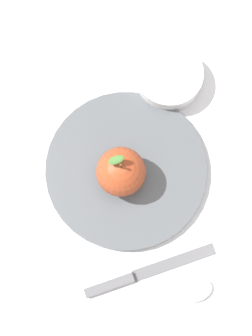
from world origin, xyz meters
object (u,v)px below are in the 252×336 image
(dinner_plate, at_px, (126,169))
(knife, at_px, (138,275))
(apple, at_px, (121,172))
(spoon, at_px, (187,294))
(side_bowl, at_px, (169,76))

(dinner_plate, relative_size, knife, 1.26)
(apple, bearing_deg, spoon, 169.60)
(side_bowl, relative_size, spoon, 0.69)
(dinner_plate, bearing_deg, knife, 146.99)
(dinner_plate, height_order, apple, apple)
(knife, height_order, spoon, spoon)
(knife, bearing_deg, dinner_plate, -33.01)
(apple, xyz_separation_m, knife, (-0.13, 0.08, -0.05))
(apple, bearing_deg, dinner_plate, -71.30)
(apple, relative_size, side_bowl, 0.84)
(dinner_plate, bearing_deg, spoon, 166.26)
(side_bowl, xyz_separation_m, knife, (-0.21, 0.24, -0.02))
(side_bowl, xyz_separation_m, spoon, (-0.28, 0.20, -0.02))
(apple, bearing_deg, knife, 150.27)
(dinner_plate, xyz_separation_m, spoon, (-0.21, 0.05, -0.00))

